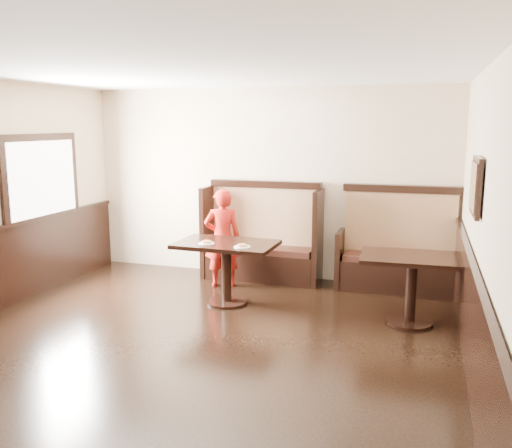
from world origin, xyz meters
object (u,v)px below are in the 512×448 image
at_px(table_main, 226,257).
at_px(child, 222,238).
at_px(booth_neighbor, 398,256).
at_px(table_neighbor, 412,273).
at_px(booth_main, 263,244).

distance_m(table_main, child, 0.75).
distance_m(booth_neighbor, table_main, 2.41).
distance_m(booth_neighbor, table_neighbor, 1.31).
height_order(table_main, child, child).
bearing_deg(table_main, child, 116.28).
xyz_separation_m(booth_neighbor, child, (-2.37, -0.56, 0.22)).
height_order(booth_neighbor, child, booth_neighbor).
bearing_deg(booth_main, table_neighbor, -30.80).
height_order(booth_main, booth_neighbor, same).
bearing_deg(table_neighbor, child, 161.60).
xyz_separation_m(booth_main, child, (-0.42, -0.56, 0.17)).
relative_size(booth_main, booth_neighbor, 1.06).
distance_m(booth_neighbor, child, 2.45).
height_order(table_neighbor, child, child).
bearing_deg(child, booth_main, -150.51).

